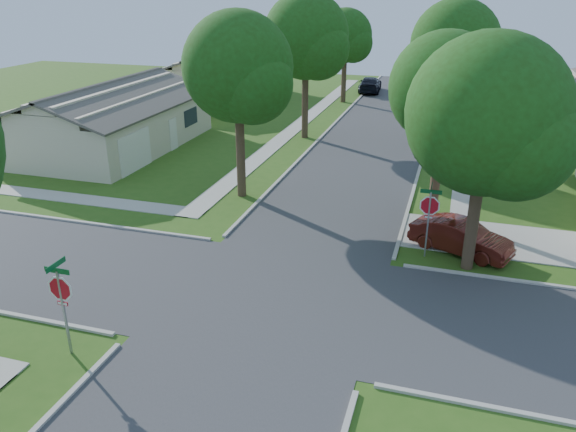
# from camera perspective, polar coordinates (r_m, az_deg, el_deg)

# --- Properties ---
(ground) EXTENTS (100.00, 100.00, 0.00)m
(ground) POSITION_cam_1_polar(r_m,az_deg,el_deg) (19.49, -1.39, -8.26)
(ground) COLOR #2F5717
(ground) RESTS_ON ground
(road_ns) EXTENTS (7.00, 100.00, 0.02)m
(road_ns) POSITION_cam_1_polar(r_m,az_deg,el_deg) (19.49, -1.39, -8.25)
(road_ns) COLOR #333335
(road_ns) RESTS_ON ground
(sidewalk_ne) EXTENTS (1.20, 40.00, 0.04)m
(sidewalk_ne) POSITION_cam_1_polar(r_m,az_deg,el_deg) (43.03, 17.70, 8.20)
(sidewalk_ne) COLOR #9E9B91
(sidewalk_ne) RESTS_ON ground
(sidewalk_nw) EXTENTS (1.20, 40.00, 0.04)m
(sidewalk_nw) POSITION_cam_1_polar(r_m,az_deg,el_deg) (44.51, 1.67, 9.72)
(sidewalk_nw) COLOR #9E9B91
(sidewalk_nw) RESTS_ON ground
(driveway) EXTENTS (8.80, 3.60, 0.05)m
(driveway) POSITION_cam_1_polar(r_m,az_deg,el_deg) (25.16, 21.37, -2.38)
(driveway) COLOR #9E9B91
(driveway) RESTS_ON ground
(stop_sign_sw) EXTENTS (1.05, 0.80, 2.98)m
(stop_sign_sw) POSITION_cam_1_polar(r_m,az_deg,el_deg) (16.99, -22.09, -7.22)
(stop_sign_sw) COLOR gray
(stop_sign_sw) RESTS_ON ground
(stop_sign_ne) EXTENTS (1.05, 0.80, 2.98)m
(stop_sign_ne) POSITION_cam_1_polar(r_m,az_deg,el_deg) (22.05, 14.17, 0.73)
(stop_sign_ne) COLOR gray
(stop_sign_ne) RESTS_ON ground
(tree_e_near) EXTENTS (4.97, 4.80, 8.28)m
(tree_e_near) POSITION_cam_1_polar(r_m,az_deg,el_deg) (25.24, 15.75, 11.88)
(tree_e_near) COLOR #38281C
(tree_e_near) RESTS_ON ground
(tree_e_mid) EXTENTS (5.59, 5.40, 9.21)m
(tree_e_mid) POSITION_cam_1_polar(r_m,az_deg,el_deg) (37.04, 16.66, 15.97)
(tree_e_mid) COLOR #38281C
(tree_e_mid) RESTS_ON ground
(tree_e_far) EXTENTS (5.17, 5.00, 8.72)m
(tree_e_far) POSITION_cam_1_polar(r_m,az_deg,el_deg) (50.01, 17.03, 17.15)
(tree_e_far) COLOR #38281C
(tree_e_far) RESTS_ON ground
(tree_w_near) EXTENTS (5.38, 5.20, 8.97)m
(tree_w_near) POSITION_cam_1_polar(r_m,az_deg,el_deg) (27.05, -5.00, 14.32)
(tree_w_near) COLOR #38281C
(tree_w_near) RESTS_ON ground
(tree_w_mid) EXTENTS (5.80, 5.60, 9.56)m
(tree_w_mid) POSITION_cam_1_polar(r_m,az_deg,el_deg) (38.33, 1.91, 17.41)
(tree_w_mid) COLOR #38281C
(tree_w_mid) RESTS_ON ground
(tree_w_far) EXTENTS (4.76, 4.60, 8.04)m
(tree_w_far) POSITION_cam_1_polar(r_m,az_deg,el_deg) (51.03, 5.90, 17.53)
(tree_w_far) COLOR #38281C
(tree_w_far) RESTS_ON ground
(tree_ne_corner) EXTENTS (5.80, 5.60, 8.66)m
(tree_ne_corner) POSITION_cam_1_polar(r_m,az_deg,el_deg) (20.56, 19.69, 8.94)
(tree_ne_corner) COLOR #38281C
(tree_ne_corner) RESTS_ON ground
(house_nw_near) EXTENTS (8.42, 13.60, 4.23)m
(house_nw_near) POSITION_cam_1_polar(r_m,az_deg,el_deg) (38.44, -17.45, 8.89)
(house_nw_near) COLOR #C0B397
(house_nw_near) RESTS_ON ground
(house_nw_far) EXTENTS (8.42, 13.60, 4.23)m
(house_nw_far) POSITION_cam_1_polar(r_m,az_deg,el_deg) (53.06, -7.16, 13.32)
(house_nw_far) COLOR #C0B397
(house_nw_far) RESTS_ON ground
(car_driveway) EXTENTS (4.22, 2.81, 1.32)m
(car_driveway) POSITION_cam_1_polar(r_m,az_deg,el_deg) (23.32, 17.16, -2.06)
(car_driveway) COLOR #4C160F
(car_driveway) RESTS_ON ground
(car_curb_east) EXTENTS (2.18, 4.85, 1.62)m
(car_curb_east) POSITION_cam_1_polar(r_m,az_deg,el_deg) (50.42, 14.40, 11.49)
(car_curb_east) COLOR black
(car_curb_east) RESTS_ON ground
(car_curb_west) EXTENTS (2.41, 5.12, 1.45)m
(car_curb_west) POSITION_cam_1_polar(r_m,az_deg,el_deg) (56.94, 8.34, 13.09)
(car_curb_west) COLOR black
(car_curb_west) RESTS_ON ground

